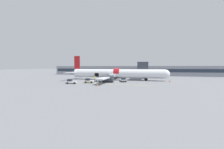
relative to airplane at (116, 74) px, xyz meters
The scene contains 14 objects.
ground_plane 6.88m from the airplane, 69.06° to the right, with size 500.00×500.00×0.00m, color slate.
apron_marking_line 13.64m from the airplane, 84.15° to the right, with size 24.65×1.41×0.01m.
terminal_strip 33.45m from the airplane, 86.07° to the left, with size 100.44×9.45×5.63m.
jet_bridge_stub 12.48m from the airplane, 32.09° to the left, with size 4.16×11.60×7.13m.
airplane is the anchor object (origin of this frame).
baggage_tug_lead 18.52m from the airplane, 125.75° to the right, with size 3.49×2.60×1.40m.
baggage_tug_mid 13.47m from the airplane, 117.76° to the right, with size 3.04×2.23×1.47m.
baggage_tug_rear 7.79m from the airplane, 57.58° to the right, with size 2.66×2.98×1.51m.
baggage_cart_loading 8.91m from the airplane, 121.17° to the right, with size 4.18×2.38×0.99m.
ground_crew_loader_a 5.68m from the airplane, 97.07° to the right, with size 0.53×0.53×1.65m.
ground_crew_loader_b 8.56m from the airplane, 142.79° to the right, with size 0.44×0.62×1.79m.
ground_crew_driver 10.68m from the airplane, 108.62° to the right, with size 0.48×0.51×1.55m.
safety_cone_nose 19.91m from the airplane, ahead, with size 0.57×0.57×0.77m.
safety_cone_engine_left 17.75m from the airplane, 94.14° to the right, with size 0.55×0.55×0.56m.
Camera 1 is at (9.57, -46.61, 5.22)m, focal length 22.00 mm.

